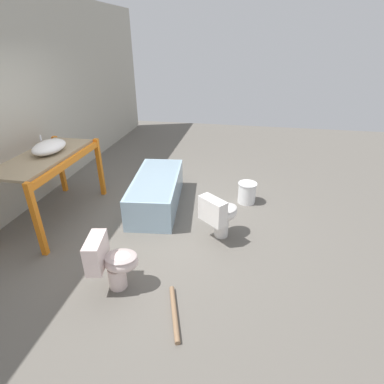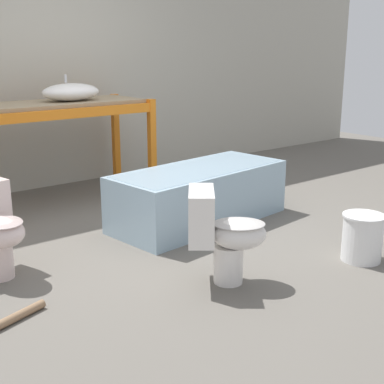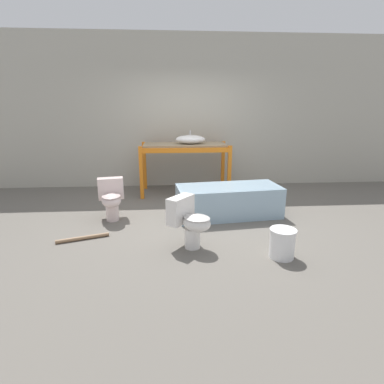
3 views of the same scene
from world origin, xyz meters
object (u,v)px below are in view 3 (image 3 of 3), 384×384
object	(u,v)px
toilet_near	(111,198)
bucket_white	(282,243)
toilet_far	(190,220)
bathtub_main	(228,199)
sink_basin	(190,139)

from	to	relation	value
toilet_near	bucket_white	bearing A→B (deg)	-42.98
toilet_near	toilet_far	distance (m)	1.56
bucket_white	bathtub_main	bearing A→B (deg)	104.18
bathtub_main	toilet_near	size ratio (longest dim) A/B	2.67
bathtub_main	toilet_near	distance (m)	1.87
toilet_near	sink_basin	bearing A→B (deg)	36.35
toilet_far	bucket_white	bearing A→B (deg)	-69.47
sink_basin	bathtub_main	size ratio (longest dim) A/B	0.35
toilet_near	toilet_far	size ratio (longest dim) A/B	1.00
bathtub_main	toilet_far	xyz separation A→B (m)	(-0.70, -1.10, 0.07)
sink_basin	toilet_far	size ratio (longest dim) A/B	0.92
sink_basin	bucket_white	size ratio (longest dim) A/B	1.68
sink_basin	toilet_near	bearing A→B (deg)	-132.85
bathtub_main	bucket_white	size ratio (longest dim) A/B	4.86
bathtub_main	bucket_white	xyz separation A→B (m)	(0.37, -1.46, -0.10)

